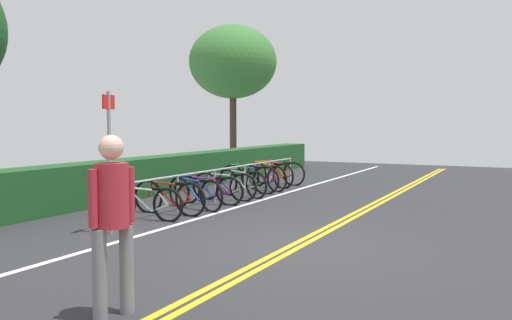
{
  "coord_description": "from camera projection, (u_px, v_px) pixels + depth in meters",
  "views": [
    {
      "loc": [
        -7.77,
        -3.17,
        1.89
      ],
      "look_at": [
        2.75,
        2.07,
        1.08
      ],
      "focal_mm": 38.87,
      "sensor_mm": 36.0,
      "label": 1
    }
  ],
  "objects": [
    {
      "name": "ground_plane",
      "position": [
        297.0,
        247.0,
        8.48
      ],
      "size": [
        34.21,
        13.18,
        0.05
      ],
      "primitive_type": "cube",
      "color": "#2B2B2D"
    },
    {
      "name": "centre_line_yellow_inner",
      "position": [
        302.0,
        246.0,
        8.44
      ],
      "size": [
        30.79,
        0.1,
        0.0
      ],
      "primitive_type": "cube",
      "color": "gold",
      "rests_on": "ground_plane"
    },
    {
      "name": "centre_line_yellow_outer",
      "position": [
        292.0,
        245.0,
        8.51
      ],
      "size": [
        30.79,
        0.1,
        0.0
      ],
      "primitive_type": "cube",
      "color": "gold",
      "rests_on": "ground_plane"
    },
    {
      "name": "bike_lane_stripe_white",
      "position": [
        157.0,
        230.0,
        9.65
      ],
      "size": [
        30.79,
        0.12,
        0.0
      ],
      "primitive_type": "cube",
      "color": "white",
      "rests_on": "ground_plane"
    },
    {
      "name": "bike_rack",
      "position": [
        230.0,
        174.0,
        13.63
      ],
      "size": [
        7.61,
        0.05,
        0.78
      ],
      "color": "#9EA0A5",
      "rests_on": "ground_plane"
    },
    {
      "name": "bicycle_0",
      "position": [
        145.0,
        203.0,
        10.7
      ],
      "size": [
        0.46,
        1.75,
        0.7
      ],
      "color": "black",
      "rests_on": "ground_plane"
    },
    {
      "name": "bicycle_1",
      "position": [
        169.0,
        198.0,
        11.29
      ],
      "size": [
        0.46,
        1.76,
        0.74
      ],
      "color": "black",
      "rests_on": "ground_plane"
    },
    {
      "name": "bicycle_2",
      "position": [
        195.0,
        193.0,
        12.0
      ],
      "size": [
        0.63,
        1.72,
        0.73
      ],
      "color": "black",
      "rests_on": "ground_plane"
    },
    {
      "name": "bicycle_3",
      "position": [
        208.0,
        190.0,
        12.68
      ],
      "size": [
        0.46,
        1.76,
        0.71
      ],
      "color": "black",
      "rests_on": "ground_plane"
    },
    {
      "name": "bicycle_4",
      "position": [
        224.0,
        186.0,
        13.29
      ],
      "size": [
        0.46,
        1.65,
        0.73
      ],
      "color": "black",
      "rests_on": "ground_plane"
    },
    {
      "name": "bicycle_5",
      "position": [
        242.0,
        183.0,
        13.99
      ],
      "size": [
        0.62,
        1.67,
        0.73
      ],
      "color": "black",
      "rests_on": "ground_plane"
    },
    {
      "name": "bicycle_6",
      "position": [
        249.0,
        179.0,
        14.67
      ],
      "size": [
        0.46,
        1.77,
        0.79
      ],
      "color": "black",
      "rests_on": "ground_plane"
    },
    {
      "name": "bicycle_7",
      "position": [
        263.0,
        177.0,
        15.31
      ],
      "size": [
        0.64,
        1.69,
        0.75
      ],
      "color": "black",
      "rests_on": "ground_plane"
    },
    {
      "name": "bicycle_8",
      "position": [
        270.0,
        175.0,
        16.04
      ],
      "size": [
        0.55,
        1.69,
        0.77
      ],
      "color": "black",
      "rests_on": "ground_plane"
    },
    {
      "name": "bicycle_9",
      "position": [
        279.0,
        173.0,
        16.63
      ],
      "size": [
        0.46,
        1.7,
        0.75
      ],
      "color": "black",
      "rests_on": "ground_plane"
    },
    {
      "name": "pedestrian",
      "position": [
        112.0,
        212.0,
        5.31
      ],
      "size": [
        0.47,
        0.32,
        1.77
      ],
      "color": "slate",
      "rests_on": "ground_plane"
    },
    {
      "name": "sign_post_near",
      "position": [
        109.0,
        149.0,
        9.29
      ],
      "size": [
        0.36,
        0.1,
        2.4
      ],
      "color": "gray",
      "rests_on": "ground_plane"
    },
    {
      "name": "hedge_backdrop",
      "position": [
        186.0,
        170.0,
        16.01
      ],
      "size": [
        16.56,
        0.85,
        0.97
      ],
      "primitive_type": "cube",
      "color": "#1C4C21",
      "rests_on": "ground_plane"
    },
    {
      "name": "tree_mid",
      "position": [
        233.0,
        62.0,
        22.17
      ],
      "size": [
        3.51,
        3.51,
        5.75
      ],
      "color": "#473323",
      "rests_on": "ground_plane"
    }
  ]
}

